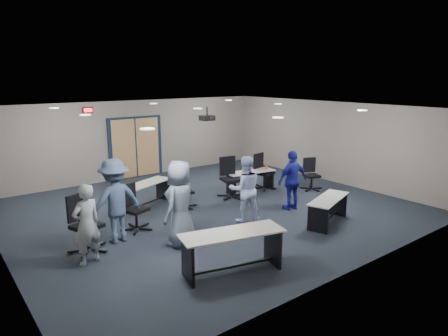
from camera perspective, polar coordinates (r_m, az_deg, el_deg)
floor at (r=10.90m, az=-2.09°, el=-5.81°), size 10.00×10.00×0.00m
back_wall at (r=14.39m, az=-12.60°, el=4.04°), size 10.00×0.04×2.70m
front_wall at (r=7.45m, az=18.37°, el=-4.55°), size 10.00×0.04×2.70m
right_wall at (r=13.99m, az=14.83°, el=3.67°), size 0.04×9.00×2.70m
ceiling at (r=10.35m, az=-2.21°, el=8.48°), size 10.00×9.00×0.04m
double_door at (r=14.41m, az=-12.48°, el=2.84°), size 2.00×0.07×2.20m
exit_sign at (r=13.63m, az=-18.88°, el=7.83°), size 0.32×0.07×0.18m
ceiling_projector at (r=10.95m, az=-2.43°, el=7.18°), size 0.35×0.32×0.37m
ceiling_can_lights at (r=10.56m, az=-3.01°, el=8.40°), size 6.24×5.74×0.02m
table_front_left at (r=7.36m, az=1.18°, el=-10.93°), size 2.01×1.08×0.77m
table_front_right at (r=10.04m, az=14.67°, el=-5.29°), size 1.66×1.01×0.64m
table_back_left at (r=11.15m, az=-11.09°, el=-3.15°), size 1.72×1.11×0.91m
table_back_right at (r=12.39m, az=3.81°, el=-1.38°), size 1.64×0.70×0.75m
chair_back_a at (r=9.49m, az=-12.49°, el=-5.58°), size 0.87×0.87×1.08m
chair_back_b at (r=10.88m, az=-5.69°, el=-3.16°), size 0.75×0.75×0.99m
chair_back_c at (r=11.71m, az=1.02°, el=-1.42°), size 0.90×0.90×1.20m
chair_back_d at (r=12.70m, az=5.80°, el=-0.50°), size 0.84×0.84×1.13m
chair_loose_left at (r=8.61m, az=-19.02°, el=-7.55°), size 0.95×0.95×1.19m
chair_loose_right at (r=12.83m, az=12.44°, el=-0.90°), size 0.83×0.83×1.00m
person_gray at (r=8.01m, az=-19.04°, el=-7.64°), size 0.65×0.51×1.58m
person_plaid at (r=8.42m, az=-6.30°, el=-5.04°), size 1.06×0.93×1.83m
person_lightblue at (r=9.77m, az=3.02°, el=-3.02°), size 0.98×0.90×1.64m
person_navy at (r=10.79m, az=9.75°, el=-1.75°), size 0.97×0.48×1.60m
person_back at (r=8.85m, az=-15.30°, el=-4.55°), size 1.23×0.76×1.83m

